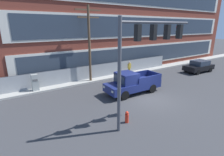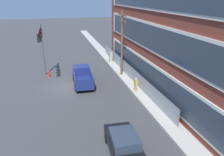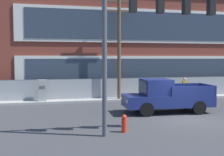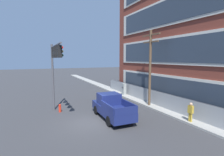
{
  "view_description": "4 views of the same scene",
  "coord_description": "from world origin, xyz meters",
  "views": [
    {
      "loc": [
        -10.37,
        -9.5,
        5.98
      ],
      "look_at": [
        -2.32,
        2.5,
        1.65
      ],
      "focal_mm": 28.0,
      "sensor_mm": 36.0,
      "label": 1
    },
    {
      "loc": [
        23.01,
        -0.7,
        9.69
      ],
      "look_at": [
        2.81,
        4.7,
        1.71
      ],
      "focal_mm": 35.0,
      "sensor_mm": 36.0,
      "label": 2
    },
    {
      "loc": [
        -7.21,
        -13.52,
        3.26
      ],
      "look_at": [
        -2.97,
        5.4,
        1.89
      ],
      "focal_mm": 45.0,
      "sensor_mm": 36.0,
      "label": 3
    },
    {
      "loc": [
        12.83,
        -4.11,
        5.12
      ],
      "look_at": [
        -1.66,
        2.66,
        3.32
      ],
      "focal_mm": 28.0,
      "sensor_mm": 36.0,
      "label": 4
    }
  ],
  "objects": [
    {
      "name": "traffic_signal_mast",
      "position": [
        -3.11,
        -2.17,
        4.83
      ],
      "size": [
        5.64,
        0.43,
        6.47
      ],
      "color": "#4C4C51",
      "rests_on": "ground"
    },
    {
      "name": "sidewalk_building_side",
      "position": [
        0.0,
        7.59,
        0.08
      ],
      "size": [
        80.0,
        1.63,
        0.16
      ],
      "primitive_type": "cube",
      "color": "#9E9B93",
      "rests_on": "ground"
    },
    {
      "name": "ground_plane",
      "position": [
        0.0,
        0.0,
        0.0
      ],
      "size": [
        160.0,
        160.0,
        0.0
      ],
      "primitive_type": "plane",
      "color": "#38383A"
    },
    {
      "name": "utility_pole_near_corner",
      "position": [
        -2.02,
        7.22,
        4.5
      ],
      "size": [
        2.79,
        0.26,
        8.01
      ],
      "color": "brown",
      "rests_on": "ground"
    },
    {
      "name": "pickup_truck_navy",
      "position": [
        -0.44,
        2.04,
        0.96
      ],
      "size": [
        5.4,
        2.2,
        2.03
      ],
      "color": "navy",
      "rests_on": "ground"
    },
    {
      "name": "pedestrian_near_cabinet",
      "position": [
        3.4,
        7.1,
        0.97
      ],
      "size": [
        0.41,
        0.26,
        1.69
      ],
      "color": "#B7932D",
      "rests_on": "ground"
    },
    {
      "name": "fire_hydrant",
      "position": [
        -4.02,
        -1.74,
        0.38
      ],
      "size": [
        0.24,
        0.24,
        0.78
      ],
      "color": "red",
      "rests_on": "ground"
    },
    {
      "name": "chain_link_fence",
      "position": [
        -1.45,
        7.9,
        0.86
      ],
      "size": [
        23.92,
        0.06,
        1.69
      ],
      "color": "gray",
      "rests_on": "ground"
    },
    {
      "name": "electrical_cabinet",
      "position": [
        -7.73,
        7.29,
        0.86
      ],
      "size": [
        0.58,
        0.43,
        1.71
      ],
      "color": "#939993",
      "rests_on": "ground"
    }
  ]
}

